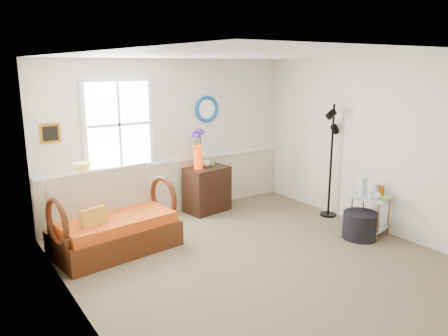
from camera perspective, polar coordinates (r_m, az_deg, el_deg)
floor at (r=5.76m, az=5.18°, el=-12.44°), size 4.50×5.00×0.01m
ceiling at (r=5.19m, az=5.80°, el=14.39°), size 4.50×5.00×0.01m
walls at (r=5.33m, az=5.48°, el=0.26°), size 4.51×5.01×2.60m
wainscot at (r=7.55m, az=-6.72°, el=-2.50°), size 4.46×0.02×0.90m
chair_rail at (r=7.43m, az=-6.78°, el=0.97°), size 4.46×0.04×0.06m
window at (r=6.96m, az=-13.55°, el=5.54°), size 1.14×0.06×1.44m
picture at (r=6.69m, az=-21.76°, el=4.22°), size 0.28×0.03×0.28m
mirror at (r=7.65m, az=-2.29°, el=7.71°), size 0.47×0.07×0.47m
loveseat at (r=6.14m, az=-14.14°, el=-5.78°), size 1.73×1.11×1.06m
throw_pillow at (r=5.89m, az=-16.49°, el=-6.76°), size 0.37×0.17×0.36m
lamp_stand at (r=6.61m, az=-17.51°, el=-6.31°), size 0.51×0.51×0.69m
table_lamp at (r=6.41m, az=-17.91°, el=-1.49°), size 0.37×0.37×0.48m
potted_plant at (r=6.58m, az=-16.87°, el=-1.92°), size 0.46×0.48×0.29m
cabinet at (r=7.58m, az=-2.23°, el=-2.80°), size 0.79×0.57×0.79m
flower_vase at (r=7.33m, az=-3.41°, el=2.45°), size 0.23×0.23×0.66m
side_table at (r=6.90m, az=18.53°, el=-5.94°), size 0.58×0.58×0.61m
tabletop_items at (r=6.82m, az=18.93°, el=-2.37°), size 0.48×0.48×0.26m
floor_lamp at (r=7.43m, az=13.81°, el=0.86°), size 0.31×0.31×1.89m
ottoman at (r=6.78m, az=17.38°, el=-7.15°), size 0.67×0.67×0.39m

